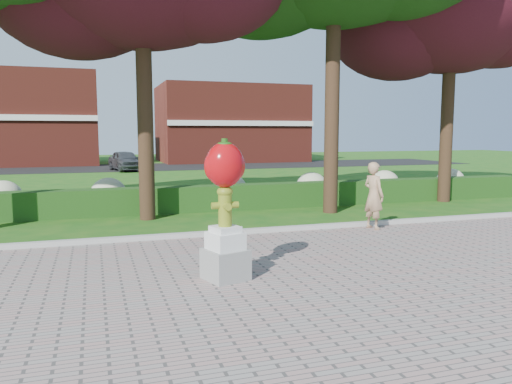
# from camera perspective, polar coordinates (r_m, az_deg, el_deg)

# --- Properties ---
(ground) EXTENTS (100.00, 100.00, 0.00)m
(ground) POSITION_cam_1_polar(r_m,az_deg,el_deg) (9.28, 4.22, -8.53)
(ground) COLOR #165415
(ground) RESTS_ON ground
(walkway) EXTENTS (40.00, 14.00, 0.04)m
(walkway) POSITION_cam_1_polar(r_m,az_deg,el_deg) (5.99, 19.62, -17.57)
(walkway) COLOR gray
(walkway) RESTS_ON ground
(curb) EXTENTS (40.00, 0.18, 0.15)m
(curb) POSITION_cam_1_polar(r_m,az_deg,el_deg) (12.02, -1.22, -4.61)
(curb) COLOR #ADADA5
(curb) RESTS_ON ground
(lawn_hedge) EXTENTS (24.00, 0.70, 0.80)m
(lawn_hedge) POSITION_cam_1_polar(r_m,az_deg,el_deg) (15.79, -5.44, -0.70)
(lawn_hedge) COLOR #1D3E11
(lawn_hedge) RESTS_ON ground
(hydrangea_row) EXTENTS (20.10, 1.10, 0.99)m
(hydrangea_row) POSITION_cam_1_polar(r_m,az_deg,el_deg) (16.87, -4.29, 0.30)
(hydrangea_row) COLOR #BCC496
(hydrangea_row) RESTS_ON ground
(street) EXTENTS (50.00, 8.00, 0.02)m
(street) POSITION_cam_1_polar(r_m,az_deg,el_deg) (36.52, -12.68, 2.79)
(street) COLOR black
(street) RESTS_ON ground
(building_left) EXTENTS (14.00, 8.00, 7.00)m
(building_left) POSITION_cam_1_polar(r_m,az_deg,el_deg) (42.80, -27.17, 7.46)
(building_left) COLOR maroon
(building_left) RESTS_ON ground
(building_right) EXTENTS (12.00, 8.00, 6.40)m
(building_right) POSITION_cam_1_polar(r_m,az_deg,el_deg) (43.80, -2.99, 7.76)
(building_right) COLOR maroon
(building_right) RESTS_ON ground
(tree_far_right) EXTENTS (7.88, 6.72, 10.21)m
(tree_far_right) POSITION_cam_1_polar(r_m,az_deg,el_deg) (19.51, 21.14, 19.73)
(tree_far_right) COLOR black
(tree_far_right) RESTS_ON ground
(hydrant_sculpture) EXTENTS (0.79, 0.79, 2.32)m
(hydrant_sculpture) POSITION_cam_1_polar(r_m,az_deg,el_deg) (8.13, -3.56, -1.58)
(hydrant_sculpture) COLOR gray
(hydrant_sculpture) RESTS_ON walkway
(woman) EXTENTS (0.54, 0.69, 1.69)m
(woman) POSITION_cam_1_polar(r_m,az_deg,el_deg) (12.85, 13.29, -0.39)
(woman) COLOR tan
(woman) RESTS_ON walkway
(parked_car) EXTENTS (2.28, 4.04, 1.30)m
(parked_car) POSITION_cam_1_polar(r_m,az_deg,el_deg) (33.38, -14.72, 3.51)
(parked_car) COLOR #3E4145
(parked_car) RESTS_ON street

